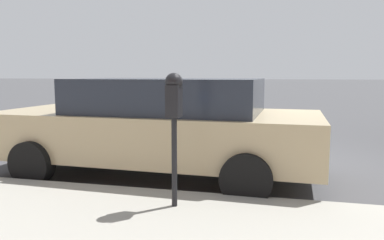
{
  "coord_description": "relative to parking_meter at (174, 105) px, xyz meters",
  "views": [
    {
      "loc": [
        -6.55,
        -0.36,
        1.57
      ],
      "look_at": [
        -2.6,
        0.58,
        1.08
      ],
      "focal_mm": 35.0,
      "sensor_mm": 36.0,
      "label": 1
    }
  ],
  "objects": [
    {
      "name": "parking_meter",
      "position": [
        0.0,
        0.0,
        0.0
      ],
      "size": [
        0.21,
        0.19,
        1.45
      ],
      "color": "black",
      "rests_on": "sidewalk"
    },
    {
      "name": "ground_plane",
      "position": [
        2.74,
        -0.74,
        -1.24
      ],
      "size": [
        220.0,
        220.0,
        0.0
      ],
      "primitive_type": "plane",
      "color": "#424244"
    },
    {
      "name": "car_tan",
      "position": [
        1.62,
        0.7,
        -0.44
      ],
      "size": [
        2.29,
        4.96,
        1.51
      ],
      "rotation": [
        0.0,
        0.0,
        -0.04
      ],
      "color": "tan",
      "rests_on": "ground_plane"
    }
  ]
}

